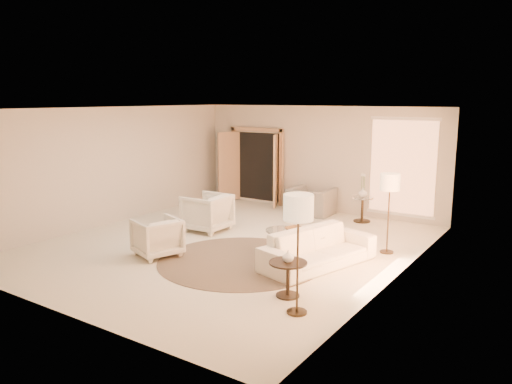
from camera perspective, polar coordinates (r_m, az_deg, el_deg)
The scene contains 18 objects.
room at distance 10.12m, azimuth -3.14°, elevation 1.54°, with size 7.04×8.04×2.83m.
windows_right at distance 8.64m, azimuth 15.92°, elevation -0.78°, with size 0.10×6.40×2.40m, color #ED965F, non-canonical shape.
window_back_corner at distance 12.61m, azimuth 16.37°, elevation 2.73°, with size 1.70×0.10×2.40m, color #ED965F, non-canonical shape.
curtains_right at distance 9.51m, azimuth 17.29°, elevation -0.13°, with size 0.06×5.20×2.60m, color beige, non-canonical shape.
french_doors at distance 14.34m, azimuth -0.06°, elevation 2.94°, with size 1.95×0.66×2.16m.
area_rug at distance 9.43m, azimuth -1.69°, elevation -7.86°, with size 3.13×3.13×0.01m, color #3A2C21.
sofa at distance 9.15m, azimuth 7.15°, elevation -6.38°, with size 2.28×0.89×0.66m, color white.
armchair_left at distance 11.46m, azimuth -5.63°, elevation -2.13°, with size 0.92×0.86×0.94m, color white.
armchair_right at distance 9.81m, azimuth -11.25°, elevation -4.86°, with size 0.80×0.75×0.82m, color white.
accent_chair at distance 13.06m, azimuth 6.39°, elevation -0.55°, with size 1.08×0.70×0.94m, color gray.
coffee_table at distance 9.73m, azimuth 4.50°, elevation -5.56°, with size 1.47×1.47×0.46m.
end_table at distance 7.73m, azimuth 3.68°, elevation -9.20°, with size 0.59×0.59×0.56m.
side_table at distance 12.51m, azimuth 12.06°, elevation -1.66°, with size 0.54×0.54×0.63m.
floor_lamp_near at distance 9.94m, azimuth 15.06°, elevation 0.70°, with size 0.38×0.38×1.58m.
floor_lamp_far at distance 6.85m, azimuth 4.87°, elevation -2.39°, with size 0.42×0.42×1.72m.
bowl at distance 9.67m, azimuth 4.52°, elevation -4.33°, with size 0.37×0.37×0.09m, color brown.
end_vase at distance 7.65m, azimuth 3.70°, elevation -7.34°, with size 0.18×0.18×0.18m, color white.
side_vase at distance 12.44m, azimuth 12.12°, elevation -0.06°, with size 0.22×0.22×0.23m, color white.
Camera 1 is at (6.00, -7.99, 3.02)m, focal length 35.00 mm.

